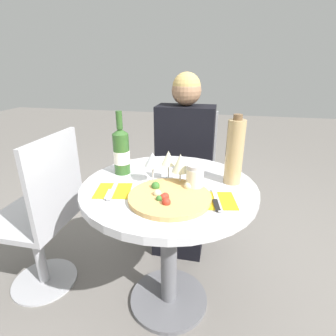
{
  "coord_description": "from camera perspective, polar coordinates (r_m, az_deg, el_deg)",
  "views": [
    {
      "loc": [
        0.23,
        -1.08,
        1.25
      ],
      "look_at": [
        0.01,
        -0.04,
        0.82
      ],
      "focal_mm": 28.0,
      "sensor_mm": 36.0,
      "label": 1
    }
  ],
  "objects": [
    {
      "name": "wine_bottle",
      "position": [
        1.33,
        -10.12,
        3.61
      ],
      "size": [
        0.08,
        0.08,
        0.32
      ],
      "color": "#2D5623",
      "rests_on": "dining_table"
    },
    {
      "name": "sugar_shaker",
      "position": [
        1.15,
        5.86,
        -2.1
      ],
      "size": [
        0.08,
        0.08,
        0.12
      ],
      "color": "silver",
      "rests_on": "dining_table"
    },
    {
      "name": "wine_glass_front_right",
      "position": [
        1.18,
        2.71,
        1.01
      ],
      "size": [
        0.08,
        0.08,
        0.15
      ],
      "color": "silver",
      "rests_on": "dining_table"
    },
    {
      "name": "wine_glass_center",
      "position": [
        1.23,
        0.09,
        2.03
      ],
      "size": [
        0.07,
        0.07,
        0.15
      ],
      "color": "silver",
      "rests_on": "dining_table"
    },
    {
      "name": "wine_glass_front_left",
      "position": [
        1.2,
        -3.38,
        1.75
      ],
      "size": [
        0.08,
        0.08,
        0.15
      ],
      "color": "silver",
      "rests_on": "dining_table"
    },
    {
      "name": "dining_table",
      "position": [
        1.3,
        0.2,
        -10.12
      ],
      "size": [
        0.81,
        0.81,
        0.72
      ],
      "color": "slate",
      "rests_on": "ground_plane"
    },
    {
      "name": "place_setting_left",
      "position": [
        1.18,
        -11.89,
        -4.85
      ],
      "size": [
        0.18,
        0.19,
        0.01
      ],
      "color": "gold",
      "rests_on": "dining_table"
    },
    {
      "name": "pizza_large",
      "position": [
        1.09,
        0.31,
        -6.27
      ],
      "size": [
        0.34,
        0.34,
        0.05
      ],
      "color": "tan",
      "rests_on": "dining_table"
    },
    {
      "name": "chair_behind_diner",
      "position": [
        2.0,
        3.86,
        -1.68
      ],
      "size": [
        0.42,
        0.42,
        0.93
      ],
      "rotation": [
        0.0,
        0.0,
        3.14
      ],
      "color": "#ADADB2",
      "rests_on": "ground_plane"
    },
    {
      "name": "tall_carafe",
      "position": [
        1.23,
        14.29,
        3.45
      ],
      "size": [
        0.08,
        0.08,
        0.32
      ],
      "color": "tan",
      "rests_on": "dining_table"
    },
    {
      "name": "chair_empty_side",
      "position": [
        1.62,
        -25.7,
        -10.08
      ],
      "size": [
        0.42,
        0.42,
        0.93
      ],
      "rotation": [
        0.0,
        0.0,
        1.57
      ],
      "color": "#ADADB2",
      "rests_on": "ground_plane"
    },
    {
      "name": "place_setting_right",
      "position": [
        1.09,
        10.56,
        -7.01
      ],
      "size": [
        0.18,
        0.19,
        0.01
      ],
      "color": "gold",
      "rests_on": "dining_table"
    },
    {
      "name": "ground_plane",
      "position": [
        1.67,
        0.17,
        -26.75
      ],
      "size": [
        12.0,
        12.0,
        0.0
      ],
      "primitive_type": "plane",
      "color": "slate",
      "rests_on": "ground"
    },
    {
      "name": "seated_diner",
      "position": [
        1.83,
        3.24,
        -1.04
      ],
      "size": [
        0.39,
        0.44,
        1.2
      ],
      "rotation": [
        0.0,
        0.0,
        3.14
      ],
      "color": "black",
      "rests_on": "ground_plane"
    }
  ]
}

